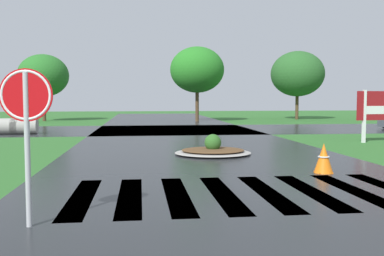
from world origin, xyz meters
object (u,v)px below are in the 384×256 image
object	(u,v)px
median_island	(213,150)
drainage_pipe_stack	(15,126)
stop_sign	(26,110)
traffic_cone	(324,158)

from	to	relation	value
median_island	drainage_pipe_stack	xyz separation A→B (m)	(-8.89, 9.27, 0.28)
stop_sign	drainage_pipe_stack	bearing A→B (deg)	110.45
median_island	drainage_pipe_stack	distance (m)	12.85
median_island	traffic_cone	xyz separation A→B (m)	(2.16, -3.83, 0.23)
stop_sign	traffic_cone	distance (m)	7.38
drainage_pipe_stack	stop_sign	bearing A→B (deg)	-73.91
median_island	traffic_cone	distance (m)	4.41
stop_sign	drainage_pipe_stack	world-z (taller)	stop_sign
median_island	stop_sign	bearing A→B (deg)	-117.67
drainage_pipe_stack	traffic_cone	xyz separation A→B (m)	(11.05, -13.10, -0.05)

